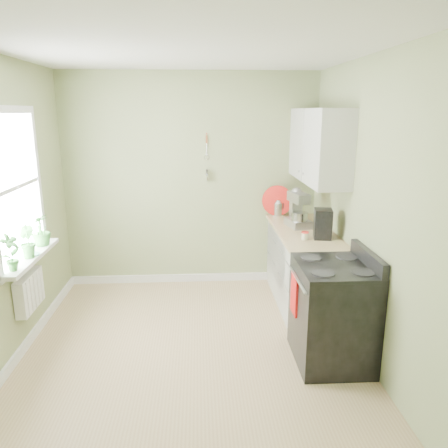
{
  "coord_description": "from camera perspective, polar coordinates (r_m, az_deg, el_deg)",
  "views": [
    {
      "loc": [
        0.09,
        -3.72,
        2.22
      ],
      "look_at": [
        0.34,
        0.55,
        1.11
      ],
      "focal_mm": 35.0,
      "sensor_mm": 36.0,
      "label": 1
    }
  ],
  "objects": [
    {
      "name": "floor",
      "position": [
        4.34,
        -4.26,
        -16.43
      ],
      "size": [
        3.2,
        3.6,
        0.02
      ],
      "primitive_type": "cube",
      "color": "tan",
      "rests_on": "ground"
    },
    {
      "name": "ceiling",
      "position": [
        3.76,
        -5.1,
        21.97
      ],
      "size": [
        3.2,
        3.6,
        0.02
      ],
      "primitive_type": "cube",
      "color": "white",
      "rests_on": "wall_back"
    },
    {
      "name": "wall_back",
      "position": [
        5.6,
        -4.3,
        5.56
      ],
      "size": [
        3.2,
        0.02,
        2.7
      ],
      "primitive_type": "cube",
      "color": "#939E6B",
      "rests_on": "floor"
    },
    {
      "name": "wall_right",
      "position": [
        4.12,
        18.39,
        1.57
      ],
      "size": [
        0.02,
        3.6,
        2.7
      ],
      "primitive_type": "cube",
      "color": "#939E6B",
      "rests_on": "floor"
    },
    {
      "name": "base_cabinets",
      "position": [
        5.19,
        10.35,
        -5.82
      ],
      "size": [
        0.6,
        1.6,
        0.87
      ],
      "primitive_type": "cube",
      "color": "silver",
      "rests_on": "floor"
    },
    {
      "name": "countertop",
      "position": [
        5.05,
        10.47,
        -0.98
      ],
      "size": [
        0.64,
        1.6,
        0.04
      ],
      "primitive_type": "cube",
      "color": "tan",
      "rests_on": "base_cabinets"
    },
    {
      "name": "upper_cabinets",
      "position": [
        5.02,
        12.23,
        9.98
      ],
      "size": [
        0.35,
        1.4,
        0.8
      ],
      "primitive_type": "cube",
      "color": "silver",
      "rests_on": "wall_right"
    },
    {
      "name": "window",
      "position": [
        4.41,
        -25.73,
        4.34
      ],
      "size": [
        0.06,
        1.14,
        1.44
      ],
      "color": "white",
      "rests_on": "wall_left"
    },
    {
      "name": "window_sill",
      "position": [
        4.53,
        -23.95,
        -3.97
      ],
      "size": [
        0.18,
        1.14,
        0.04
      ],
      "primitive_type": "cube",
      "color": "white",
      "rests_on": "wall_left"
    },
    {
      "name": "radiator",
      "position": [
        4.61,
        -24.09,
        -8.06
      ],
      "size": [
        0.12,
        0.5,
        0.35
      ],
      "primitive_type": "cube",
      "color": "white",
      "rests_on": "wall_left"
    },
    {
      "name": "wall_utensils",
      "position": [
        5.54,
        -2.26,
        7.74
      ],
      "size": [
        0.02,
        0.14,
        0.58
      ],
      "color": "tan",
      "rests_on": "wall_back"
    },
    {
      "name": "stove",
      "position": [
        4.11,
        14.01,
        -11.16
      ],
      "size": [
        0.67,
        0.75,
        1.04
      ],
      "color": "black",
      "rests_on": "floor"
    },
    {
      "name": "stand_mixer",
      "position": [
        5.15,
        9.65,
        1.74
      ],
      "size": [
        0.28,
        0.39,
        0.44
      ],
      "color": "#B2B2B7",
      "rests_on": "countertop"
    },
    {
      "name": "kettle",
      "position": [
        5.67,
        7.06,
        2.12
      ],
      "size": [
        0.2,
        0.12,
        0.2
      ],
      "color": "silver",
      "rests_on": "countertop"
    },
    {
      "name": "coffee_maker",
      "position": [
        4.72,
        12.75,
        -0.08
      ],
      "size": [
        0.21,
        0.23,
        0.32
      ],
      "color": "black",
      "rests_on": "countertop"
    },
    {
      "name": "red_tray",
      "position": [
        5.65,
        6.97,
        3.05
      ],
      "size": [
        0.4,
        0.1,
        0.39
      ],
      "primitive_type": "cylinder",
      "rotation": [
        1.45,
        0.0,
        -0.09
      ],
      "color": "red",
      "rests_on": "countertop"
    },
    {
      "name": "jar",
      "position": [
        4.66,
        10.52,
        -1.5
      ],
      "size": [
        0.08,
        0.08,
        0.08
      ],
      "color": "beige",
      "rests_on": "countertop"
    },
    {
      "name": "plant_a",
      "position": [
        4.1,
        -26.09,
        -3.35
      ],
      "size": [
        0.19,
        0.21,
        0.33
      ],
      "primitive_type": "imported",
      "rotation": [
        0.0,
        0.0,
        1.07
      ],
      "color": "#2E6E2A",
      "rests_on": "window_sill"
    },
    {
      "name": "plant_b",
      "position": [
        4.42,
        -24.37,
        -2.13
      ],
      "size": [
        0.22,
        0.21,
        0.31
      ],
      "primitive_type": "imported",
      "rotation": [
        0.0,
        0.0,
        2.41
      ],
      "color": "#2E6E2A",
      "rests_on": "window_sill"
    },
    {
      "name": "plant_c",
      "position": [
        4.76,
        -22.79,
        -0.74
      ],
      "size": [
        0.23,
        0.23,
        0.32
      ],
      "primitive_type": "imported",
      "rotation": [
        0.0,
        0.0,
        4.35
      ],
      "color": "#2E6E2A",
      "rests_on": "window_sill"
    }
  ]
}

